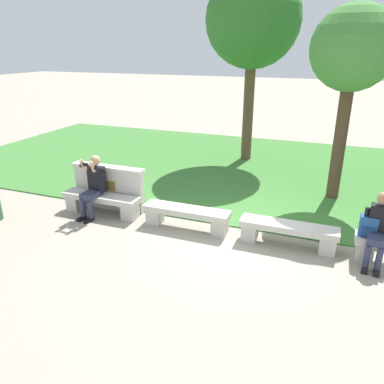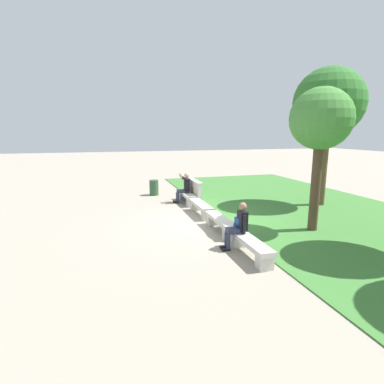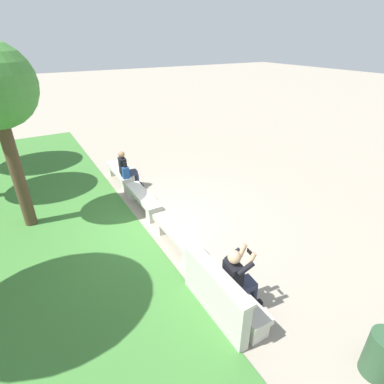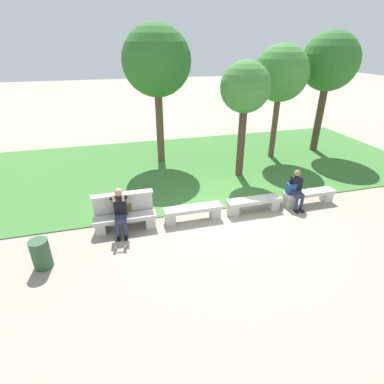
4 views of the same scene
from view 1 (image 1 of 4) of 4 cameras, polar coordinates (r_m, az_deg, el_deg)
ground_plane at (r=7.42m, az=6.46°, el=-6.76°), size 80.00×80.00×0.00m
grass_strip at (r=11.40m, az=12.15°, el=3.16°), size 19.82×8.00×0.03m
bench_main at (r=8.47m, az=-13.62°, el=-1.39°), size 1.78×0.40×0.45m
bench_near at (r=7.57m, az=-0.84°, el=-3.54°), size 1.78×0.40×0.45m
bench_mid at (r=7.15m, az=14.43°, el=-5.87°), size 1.78×0.40×0.45m
backrest_wall_with_plaque at (r=8.65m, az=-12.51°, el=0.77°), size 1.75×0.24×1.01m
person_photographer at (r=8.31m, az=-14.77°, el=1.33°), size 0.49×0.74×1.32m
person_distant at (r=6.96m, az=26.48°, el=-4.86°), size 0.48×0.70×1.26m
backpack at (r=7.05m, az=25.28°, el=-4.74°), size 0.28×0.24×0.43m
tree_left_background at (r=12.03m, az=9.29°, el=24.36°), size 2.78×2.78×5.59m
tree_far_back at (r=9.20m, az=23.31°, el=19.02°), size 1.83×1.83×4.35m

